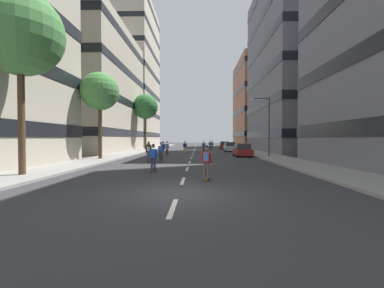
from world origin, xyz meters
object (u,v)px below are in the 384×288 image
at_px(parked_car_mid, 224,145).
at_px(street_tree_far, 100,92).
at_px(street_tree_mid, 20,34).
at_px(skater_5, 149,148).
at_px(skater_10, 163,148).
at_px(skater_7, 161,150).
at_px(skater_9, 149,151).
at_px(parked_car_far, 230,147).
at_px(skater_1, 185,146).
at_px(skater_0, 212,144).
at_px(skater_8, 210,144).
at_px(street_tree_near, 145,107).
at_px(skater_2, 167,147).
at_px(skater_4, 204,145).
at_px(streetlamp_right, 266,120).
at_px(parked_car_near, 242,150).
at_px(skater_6, 153,156).
at_px(skater_3, 206,160).

distance_m(parked_car_mid, street_tree_far, 31.20).
height_order(street_tree_mid, skater_5, street_tree_mid).
distance_m(street_tree_mid, skater_10, 18.79).
bearing_deg(parked_car_mid, street_tree_far, -119.08).
relative_size(skater_7, skater_9, 1.00).
distance_m(parked_car_far, skater_10, 15.06).
height_order(parked_car_far, skater_1, skater_1).
bearing_deg(skater_0, skater_8, -104.66).
height_order(parked_car_mid, street_tree_near, street_tree_near).
distance_m(skater_2, skater_4, 10.09).
xyz_separation_m(skater_2, skater_9, (-0.45, -9.65, 0.00)).
bearing_deg(streetlamp_right, street_tree_near, 133.39).
distance_m(street_tree_near, streetlamp_right, 25.23).
distance_m(street_tree_near, skater_8, 13.91).
bearing_deg(skater_2, skater_9, -92.64).
bearing_deg(skater_5, parked_car_near, 1.43).
height_order(skater_5, skater_6, same).
xyz_separation_m(street_tree_mid, skater_6, (6.84, 2.33, -6.83)).
distance_m(parked_car_far, street_tree_far, 23.50).
xyz_separation_m(skater_0, skater_8, (-0.50, -1.92, 0.00)).
relative_size(street_tree_far, skater_9, 4.77).
xyz_separation_m(street_tree_near, skater_2, (5.76, -14.63, -6.88)).
height_order(street_tree_far, skater_1, street_tree_far).
relative_size(skater_0, skater_3, 1.00).
bearing_deg(skater_2, skater_3, -77.20).
height_order(skater_2, skater_5, same).
distance_m(street_tree_far, streetlamp_right, 17.68).
height_order(parked_car_near, skater_4, skater_4).
bearing_deg(skater_8, skater_1, -107.93).
bearing_deg(skater_4, streetlamp_right, -61.93).
bearing_deg(skater_0, street_tree_far, -115.72).
height_order(parked_car_far, skater_10, skater_10).
relative_size(streetlamp_right, skater_6, 3.65).
bearing_deg(skater_10, parked_car_near, -1.09).
bearing_deg(streetlamp_right, skater_5, 173.77).
bearing_deg(street_tree_near, skater_6, -77.38).
bearing_deg(parked_car_near, street_tree_far, -160.62).
relative_size(skater_3, skater_7, 1.00).
bearing_deg(streetlamp_right, parked_car_mid, 95.56).
bearing_deg(street_tree_near, street_tree_mid, -90.00).
distance_m(parked_car_mid, skater_1, 17.20).
distance_m(parked_car_near, skater_6, 16.26).
distance_m(skater_1, skater_7, 12.51).
xyz_separation_m(streetlamp_right, skater_8, (-5.25, 20.31, -3.12)).
xyz_separation_m(skater_0, skater_9, (-7.08, -28.38, 0.00)).
height_order(skater_4, skater_6, same).
bearing_deg(skater_3, skater_9, 116.80).
bearing_deg(skater_4, skater_2, -118.17).
bearing_deg(skater_10, street_tree_far, -135.32).
xyz_separation_m(street_tree_near, streetlamp_right, (17.14, -18.13, -3.76)).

